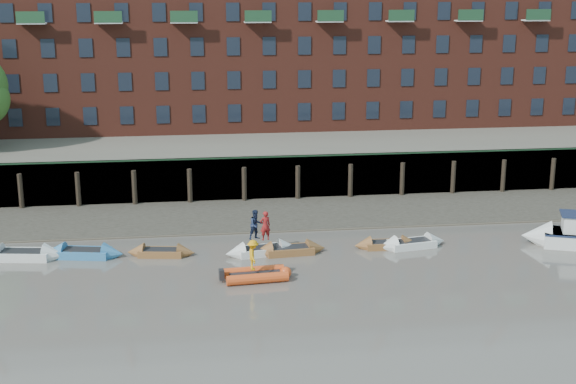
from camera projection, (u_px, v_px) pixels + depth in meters
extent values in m
plane|color=#5F5952|center=(320.00, 318.00, 38.89)|extent=(220.00, 220.00, 0.00)
cube|color=#3D382F|center=(277.00, 215.00, 56.15)|extent=(110.00, 8.00, 0.50)
cube|color=#4C4336|center=(283.00, 229.00, 52.89)|extent=(110.00, 1.60, 0.10)
cube|color=#2D2A26|center=(270.00, 178.00, 59.97)|extent=(110.00, 0.80, 3.20)
cylinder|color=black|center=(21.00, 192.00, 57.16)|extent=(0.36, 0.36, 2.60)
cylinder|color=black|center=(78.00, 190.00, 57.66)|extent=(0.36, 0.36, 2.60)
cylinder|color=black|center=(134.00, 188.00, 58.17)|extent=(0.36, 0.36, 2.60)
cylinder|color=black|center=(190.00, 186.00, 58.67)|extent=(0.36, 0.36, 2.60)
cylinder|color=black|center=(244.00, 184.00, 59.17)|extent=(0.36, 0.36, 2.60)
cylinder|color=black|center=(298.00, 183.00, 59.67)|extent=(0.36, 0.36, 2.60)
cylinder|color=black|center=(350.00, 181.00, 60.17)|extent=(0.36, 0.36, 2.60)
cylinder|color=black|center=(402.00, 179.00, 60.67)|extent=(0.36, 0.36, 2.60)
cylinder|color=black|center=(453.00, 178.00, 61.17)|extent=(0.36, 0.36, 2.60)
cylinder|color=black|center=(503.00, 176.00, 61.67)|extent=(0.36, 0.36, 2.60)
cylinder|color=black|center=(553.00, 175.00, 62.18)|extent=(0.36, 0.36, 2.60)
cube|color=#264C2D|center=(271.00, 157.00, 59.26)|extent=(110.00, 0.06, 0.10)
cube|color=#5E594D|center=(254.00, 143.00, 73.01)|extent=(110.00, 28.00, 3.20)
cube|color=brown|center=(252.00, 58.00, 72.03)|extent=(80.00, 10.00, 12.00)
cube|color=black|center=(16.00, 118.00, 65.78)|extent=(1.10, 0.12, 1.50)
cube|color=black|center=(53.00, 117.00, 66.16)|extent=(1.10, 0.12, 1.50)
cube|color=black|center=(90.00, 116.00, 66.53)|extent=(1.10, 0.12, 1.50)
cube|color=black|center=(127.00, 115.00, 66.91)|extent=(1.10, 0.12, 1.50)
cube|color=black|center=(163.00, 115.00, 67.29)|extent=(1.10, 0.12, 1.50)
cube|color=black|center=(199.00, 114.00, 67.66)|extent=(1.10, 0.12, 1.50)
cube|color=black|center=(234.00, 113.00, 68.04)|extent=(1.10, 0.12, 1.50)
cube|color=black|center=(269.00, 112.00, 68.41)|extent=(1.10, 0.12, 1.50)
cube|color=black|center=(304.00, 112.00, 68.79)|extent=(1.10, 0.12, 1.50)
cube|color=black|center=(338.00, 111.00, 69.17)|extent=(1.10, 0.12, 1.50)
cube|color=black|center=(372.00, 110.00, 69.54)|extent=(1.10, 0.12, 1.50)
cube|color=black|center=(406.00, 110.00, 69.92)|extent=(1.10, 0.12, 1.50)
cube|color=black|center=(439.00, 109.00, 70.29)|extent=(1.10, 0.12, 1.50)
cube|color=black|center=(472.00, 108.00, 70.67)|extent=(1.10, 0.12, 1.50)
cube|color=black|center=(505.00, 108.00, 71.04)|extent=(1.10, 0.12, 1.50)
cube|color=black|center=(537.00, 107.00, 71.42)|extent=(1.10, 0.12, 1.50)
cube|color=black|center=(569.00, 106.00, 71.80)|extent=(1.10, 0.12, 1.50)
cube|color=black|center=(13.00, 83.00, 65.07)|extent=(1.10, 0.12, 1.50)
cube|color=black|center=(50.00, 83.00, 65.45)|extent=(1.10, 0.12, 1.50)
cube|color=black|center=(88.00, 82.00, 65.82)|extent=(1.10, 0.12, 1.50)
cube|color=black|center=(125.00, 82.00, 66.20)|extent=(1.10, 0.12, 1.50)
cube|color=black|center=(162.00, 81.00, 66.57)|extent=(1.10, 0.12, 1.50)
cube|color=black|center=(198.00, 81.00, 66.95)|extent=(1.10, 0.12, 1.50)
cube|color=black|center=(234.00, 80.00, 67.33)|extent=(1.10, 0.12, 1.50)
cube|color=black|center=(269.00, 80.00, 67.70)|extent=(1.10, 0.12, 1.50)
cube|color=black|center=(304.00, 79.00, 68.08)|extent=(1.10, 0.12, 1.50)
cube|color=black|center=(339.00, 78.00, 68.45)|extent=(1.10, 0.12, 1.50)
cube|color=black|center=(373.00, 78.00, 68.83)|extent=(1.10, 0.12, 1.50)
cube|color=black|center=(407.00, 77.00, 69.21)|extent=(1.10, 0.12, 1.50)
cube|color=black|center=(441.00, 77.00, 69.58)|extent=(1.10, 0.12, 1.50)
cube|color=black|center=(474.00, 76.00, 69.96)|extent=(1.10, 0.12, 1.50)
cube|color=black|center=(507.00, 76.00, 70.33)|extent=(1.10, 0.12, 1.50)
cube|color=black|center=(539.00, 75.00, 70.71)|extent=(1.10, 0.12, 1.50)
cube|color=black|center=(571.00, 75.00, 71.08)|extent=(1.10, 0.12, 1.50)
cube|color=black|center=(9.00, 49.00, 64.36)|extent=(1.10, 0.12, 1.50)
cube|color=black|center=(48.00, 48.00, 64.73)|extent=(1.10, 0.12, 1.50)
cube|color=black|center=(86.00, 48.00, 65.11)|extent=(1.10, 0.12, 1.50)
cube|color=black|center=(123.00, 47.00, 65.49)|extent=(1.10, 0.12, 1.50)
cube|color=black|center=(160.00, 47.00, 65.86)|extent=(1.10, 0.12, 1.50)
cube|color=black|center=(197.00, 47.00, 66.24)|extent=(1.10, 0.12, 1.50)
cube|color=black|center=(233.00, 46.00, 66.61)|extent=(1.10, 0.12, 1.50)
cube|color=black|center=(269.00, 46.00, 66.99)|extent=(1.10, 0.12, 1.50)
cube|color=black|center=(305.00, 46.00, 67.37)|extent=(1.10, 0.12, 1.50)
cube|color=black|center=(340.00, 45.00, 67.74)|extent=(1.10, 0.12, 1.50)
cube|color=black|center=(374.00, 45.00, 68.12)|extent=(1.10, 0.12, 1.50)
cube|color=black|center=(408.00, 45.00, 68.49)|extent=(1.10, 0.12, 1.50)
cube|color=black|center=(442.00, 44.00, 68.87)|extent=(1.10, 0.12, 1.50)
cube|color=black|center=(476.00, 44.00, 69.25)|extent=(1.10, 0.12, 1.50)
cube|color=black|center=(509.00, 44.00, 69.62)|extent=(1.10, 0.12, 1.50)
cube|color=black|center=(542.00, 43.00, 70.00)|extent=(1.10, 0.12, 1.50)
cube|color=black|center=(574.00, 43.00, 70.37)|extent=(1.10, 0.12, 1.50)
cube|color=black|center=(6.00, 13.00, 63.65)|extent=(1.10, 0.12, 1.50)
cube|color=black|center=(45.00, 13.00, 64.02)|extent=(1.10, 0.12, 1.50)
cube|color=black|center=(84.00, 13.00, 64.40)|extent=(1.10, 0.12, 1.50)
cube|color=black|center=(121.00, 12.00, 64.77)|extent=(1.10, 0.12, 1.50)
cube|color=black|center=(159.00, 12.00, 65.15)|extent=(1.10, 0.12, 1.50)
cube|color=black|center=(196.00, 12.00, 65.53)|extent=(1.10, 0.12, 1.50)
cube|color=black|center=(233.00, 12.00, 65.90)|extent=(1.10, 0.12, 1.50)
cube|color=black|center=(269.00, 12.00, 66.28)|extent=(1.10, 0.12, 1.50)
cube|color=black|center=(305.00, 12.00, 66.65)|extent=(1.10, 0.12, 1.50)
cube|color=black|center=(340.00, 11.00, 67.03)|extent=(1.10, 0.12, 1.50)
cube|color=black|center=(375.00, 11.00, 67.41)|extent=(1.10, 0.12, 1.50)
cube|color=black|center=(410.00, 11.00, 67.78)|extent=(1.10, 0.12, 1.50)
cube|color=black|center=(444.00, 11.00, 68.16)|extent=(1.10, 0.12, 1.50)
cube|color=black|center=(478.00, 11.00, 68.53)|extent=(1.10, 0.12, 1.50)
cube|color=black|center=(511.00, 11.00, 68.91)|extent=(1.10, 0.12, 1.50)
cube|color=black|center=(544.00, 10.00, 69.29)|extent=(1.10, 0.12, 1.50)
cube|color=silver|center=(23.00, 255.00, 47.10)|extent=(3.41, 1.93, 0.50)
cone|color=silver|center=(55.00, 255.00, 47.05)|extent=(1.46, 1.63, 1.45)
cube|color=black|center=(23.00, 251.00, 47.04)|extent=(2.82, 1.49, 0.06)
cube|color=teal|center=(84.00, 253.00, 47.45)|extent=(3.23, 1.93, 0.47)
cone|color=teal|center=(113.00, 254.00, 47.34)|extent=(1.42, 1.57, 1.36)
cone|color=teal|center=(55.00, 252.00, 47.57)|extent=(1.42, 1.57, 1.36)
cube|color=black|center=(84.00, 250.00, 47.40)|extent=(2.67, 1.50, 0.06)
cube|color=brown|center=(161.00, 252.00, 47.67)|extent=(2.74, 1.56, 0.41)
cone|color=brown|center=(186.00, 253.00, 47.63)|extent=(1.18, 1.31, 1.17)
cone|color=brown|center=(136.00, 252.00, 47.70)|extent=(1.18, 1.31, 1.17)
cube|color=black|center=(161.00, 250.00, 47.62)|extent=(2.27, 1.20, 0.06)
cube|color=silver|center=(262.00, 251.00, 47.92)|extent=(3.05, 1.78, 0.45)
cone|color=silver|center=(288.00, 248.00, 48.41)|extent=(1.32, 1.47, 1.29)
cone|color=silver|center=(235.00, 253.00, 47.44)|extent=(1.32, 1.47, 1.29)
cube|color=black|center=(262.00, 247.00, 47.87)|extent=(2.52, 1.37, 0.06)
cube|color=brown|center=(290.00, 250.00, 48.00)|extent=(2.93, 1.52, 0.44)
cone|color=brown|center=(316.00, 248.00, 48.34)|extent=(1.21, 1.37, 1.28)
cone|color=brown|center=(263.00, 252.00, 47.65)|extent=(1.21, 1.37, 1.28)
cube|color=black|center=(290.00, 247.00, 47.94)|extent=(2.43, 1.16, 0.06)
cube|color=brown|center=(387.00, 245.00, 49.09)|extent=(2.61, 1.22, 0.40)
cone|color=brown|center=(411.00, 244.00, 49.25)|extent=(1.03, 1.19, 1.17)
cone|color=brown|center=(362.00, 246.00, 48.93)|extent=(1.03, 1.19, 1.17)
cube|color=black|center=(387.00, 242.00, 49.04)|extent=(2.17, 0.92, 0.06)
cube|color=silver|center=(412.00, 244.00, 49.18)|extent=(3.02, 1.76, 0.44)
cone|color=silver|center=(436.00, 241.00, 49.66)|extent=(1.31, 1.46, 1.28)
cone|color=silver|center=(387.00, 246.00, 48.70)|extent=(1.31, 1.46, 1.28)
cube|color=black|center=(412.00, 241.00, 49.13)|extent=(2.50, 1.36, 0.06)
cylinder|color=#D64819|center=(254.00, 271.00, 44.39)|extent=(3.41, 0.85, 0.56)
cylinder|color=#D64819|center=(258.00, 278.00, 43.28)|extent=(3.41, 0.85, 0.56)
sphere|color=#D64819|center=(286.00, 272.00, 44.18)|extent=(0.64, 0.64, 0.64)
cube|color=black|center=(256.00, 275.00, 43.83)|extent=(2.88, 1.21, 0.19)
cone|color=silver|center=(536.00, 236.00, 49.83)|extent=(2.39, 2.58, 2.10)
imported|color=maroon|center=(265.00, 226.00, 47.62)|extent=(0.73, 0.57, 1.78)
imported|color=#19233F|center=(256.00, 225.00, 47.75)|extent=(1.09, 0.99, 1.82)
imported|color=orange|center=(253.00, 255.00, 43.48)|extent=(0.64, 1.10, 1.68)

